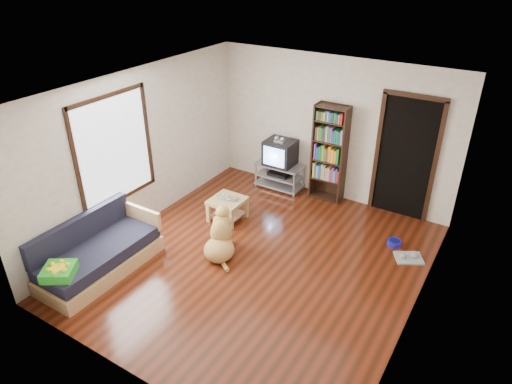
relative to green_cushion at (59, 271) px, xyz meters
The scene contains 18 objects.
ground 2.78m from the green_cushion, 50.17° to the left, with size 5.00×5.00×0.00m, color #5B1F0F.
ceiling 3.46m from the green_cushion, 50.17° to the left, with size 5.00×5.00×0.00m, color white.
wall_back 4.99m from the green_cushion, 69.17° to the left, with size 4.50×4.50×0.00m, color silver.
wall_front 1.97m from the green_cushion, 12.92° to the right, with size 4.50×4.50×0.00m, color silver.
wall_left 2.31m from the green_cushion, 103.40° to the left, with size 5.00×5.00×0.00m, color silver.
wall_right 4.59m from the green_cushion, 27.68° to the left, with size 5.00×5.00×0.00m, color silver.
green_cushion is the anchor object (origin of this frame).
laptop 2.88m from the green_cushion, 76.46° to the left, with size 0.36×0.23×0.03m, color white.
dog_bowl 4.93m from the green_cushion, 46.83° to the left, with size 0.22×0.22×0.08m, color #1C169B.
grey_rag 4.98m from the green_cushion, 42.32° to the left, with size 0.40×0.32×0.03m, color #9E9E9E.
window 1.95m from the green_cushion, 106.84° to the left, with size 0.03×1.46×1.70m.
doorway 5.57m from the green_cushion, 55.90° to the left, with size 1.03×0.05×2.19m.
tv_stand 4.44m from the green_cushion, 78.94° to the left, with size 0.90×0.45×0.50m.
crt_tv 4.46m from the green_cushion, 78.99° to the left, with size 0.55×0.52×0.58m.
bookshelf 4.82m from the green_cushion, 67.94° to the left, with size 0.60×0.30×1.80m.
sofa 0.76m from the green_cushion, 99.80° to the left, with size 0.80×1.80×0.80m.
coffee_table 2.91m from the green_cushion, 76.60° to the left, with size 0.55×0.55×0.40m.
dog 2.29m from the green_cushion, 59.92° to the left, with size 0.65×0.83×0.74m.
Camera 1 is at (2.88, -4.75, 4.20)m, focal length 32.00 mm.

